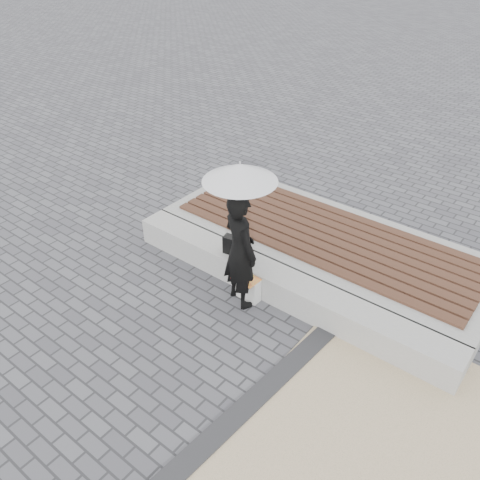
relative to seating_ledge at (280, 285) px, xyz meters
name	(u,v)px	position (x,y,z in m)	size (l,w,h in m)	color
ground	(203,365)	(0.00, -1.60, -0.20)	(80.00, 80.00, 0.00)	#525257
edging_band	(225,427)	(0.75, -2.10, -0.18)	(0.25, 5.20, 0.04)	#2B2B2E
seating_ledge	(280,285)	(0.00, 0.00, 0.00)	(5.00, 0.45, 0.40)	#AFAFAA
timber_platform	(324,246)	(0.00, 1.20, 0.00)	(5.00, 2.00, 0.40)	#A3A49E
timber_decking	(325,234)	(0.00, 1.20, 0.22)	(4.60, 1.60, 0.04)	#522C20
woman	(240,251)	(-0.39, -0.40, 0.63)	(0.61, 0.40, 1.66)	black
parasol	(240,173)	(-0.39, -0.40, 1.75)	(0.91, 0.91, 1.16)	#A9A9AD
handbag	(237,246)	(-0.75, -0.01, 0.34)	(0.39, 0.14, 0.27)	black
canvas_tote	(248,288)	(-0.32, -0.30, -0.02)	(0.34, 0.15, 0.36)	silver
magazine	(246,279)	(-0.32, -0.35, 0.17)	(0.34, 0.25, 0.01)	#FA2B35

